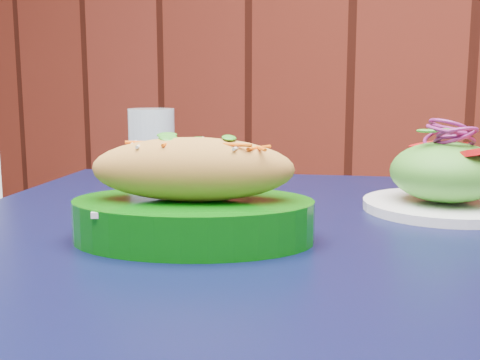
% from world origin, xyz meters
% --- Properties ---
extents(cafe_table, '(1.01, 1.01, 0.75)m').
position_xyz_m(cafe_table, '(-0.06, 1.54, 0.66)').
color(cafe_table, black).
rests_on(cafe_table, ground).
extents(banh_mi_basket, '(0.30, 0.25, 0.12)m').
position_xyz_m(banh_mi_basket, '(-0.11, 1.44, 0.80)').
color(banh_mi_basket, '#075B09').
rests_on(banh_mi_basket, cafe_table).
extents(salad_plate, '(0.21, 0.21, 0.12)m').
position_xyz_m(salad_plate, '(0.11, 1.72, 0.79)').
color(salad_plate, white).
rests_on(salad_plate, cafe_table).
extents(water_glass, '(0.08, 0.08, 0.12)m').
position_xyz_m(water_glass, '(-0.36, 1.72, 0.81)').
color(water_glass, silver).
rests_on(water_glass, cafe_table).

